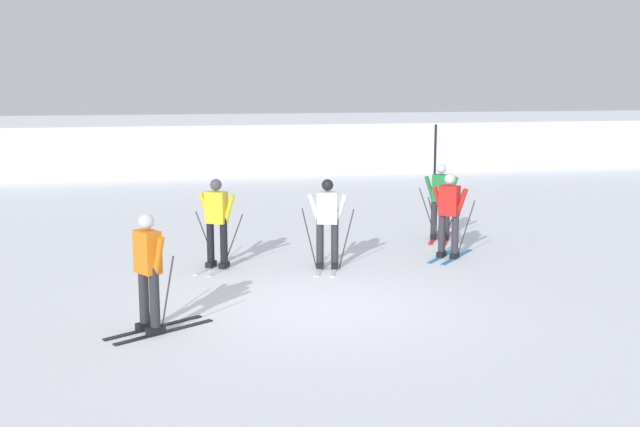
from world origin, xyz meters
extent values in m
plane|color=white|center=(0.00, 0.00, 0.00)|extent=(120.00, 120.00, 0.00)
cube|color=white|center=(0.00, 21.96, 0.95)|extent=(80.00, 9.96, 1.91)
cube|color=#237AC6|center=(3.20, 3.09, 0.01)|extent=(1.14, 1.25, 0.02)
cube|color=#237AC6|center=(3.41, 2.91, 0.01)|extent=(1.14, 1.25, 0.02)
cube|color=black|center=(3.10, 2.98, 0.07)|extent=(0.26, 0.27, 0.10)
cube|color=black|center=(3.30, 2.79, 0.07)|extent=(0.26, 0.27, 0.10)
cylinder|color=#38333D|center=(3.10, 2.98, 0.55)|extent=(0.14, 0.14, 0.85)
cylinder|color=#38333D|center=(3.30, 2.79, 0.55)|extent=(0.14, 0.14, 0.85)
cube|color=red|center=(3.20, 2.89, 1.17)|extent=(0.44, 0.43, 0.60)
cylinder|color=red|center=(3.03, 3.07, 1.16)|extent=(0.25, 0.24, 0.55)
cylinder|color=red|center=(3.40, 2.74, 1.16)|extent=(0.25, 0.24, 0.55)
sphere|color=silver|center=(3.20, 2.89, 1.60)|extent=(0.22, 0.22, 0.22)
cylinder|color=#38383D|center=(3.03, 3.18, 0.60)|extent=(0.28, 0.26, 1.20)
cylinder|color=#38383D|center=(3.51, 2.75, 0.60)|extent=(0.28, 0.26, 1.20)
cube|color=silver|center=(0.55, 2.70, 0.01)|extent=(0.56, 1.56, 0.02)
cube|color=silver|center=(0.82, 2.62, 0.01)|extent=(0.56, 1.56, 0.02)
cube|color=black|center=(0.51, 2.56, 0.07)|extent=(0.19, 0.28, 0.10)
cube|color=black|center=(0.77, 2.48, 0.07)|extent=(0.19, 0.28, 0.10)
cylinder|color=#2D2D33|center=(0.51, 2.56, 0.55)|extent=(0.14, 0.14, 0.85)
cylinder|color=#2D2D33|center=(0.77, 2.48, 0.55)|extent=(0.14, 0.14, 0.85)
cube|color=white|center=(0.64, 2.52, 1.17)|extent=(0.43, 0.34, 0.60)
cylinder|color=white|center=(0.41, 2.61, 1.16)|extent=(0.27, 0.16, 0.55)
cylinder|color=white|center=(0.88, 2.46, 1.16)|extent=(0.27, 0.16, 0.55)
sphere|color=black|center=(0.64, 2.52, 1.60)|extent=(0.22, 0.22, 0.22)
cylinder|color=#38383D|center=(0.33, 2.72, 0.57)|extent=(0.29, 0.11, 1.14)
cylinder|color=#38383D|center=(1.01, 2.51, 0.57)|extent=(0.29, 0.11, 1.14)
cube|color=black|center=(-2.59, -0.49, 0.01)|extent=(1.41, 0.92, 0.02)
cube|color=black|center=(-2.44, -0.72, 0.01)|extent=(1.41, 0.92, 0.02)
cube|color=black|center=(-2.71, -0.56, 0.07)|extent=(0.28, 0.24, 0.10)
cube|color=black|center=(-2.57, -0.80, 0.07)|extent=(0.28, 0.24, 0.10)
cylinder|color=#2D2D33|center=(-2.71, -0.56, 0.55)|extent=(0.14, 0.14, 0.85)
cylinder|color=#2D2D33|center=(-2.57, -0.80, 0.55)|extent=(0.14, 0.14, 0.85)
cube|color=orange|center=(-2.64, -0.68, 1.17)|extent=(0.40, 0.45, 0.60)
cylinder|color=orange|center=(-2.75, -0.46, 1.16)|extent=(0.21, 0.26, 0.55)
cylinder|color=orange|center=(-2.49, -0.89, 1.16)|extent=(0.21, 0.26, 0.55)
sphere|color=silver|center=(-2.64, -0.68, 1.60)|extent=(0.22, 0.22, 0.22)
cylinder|color=#38383D|center=(-2.72, -0.37, 0.59)|extent=(0.23, 0.35, 1.18)
cylinder|color=#38383D|center=(-2.39, -0.89, 0.59)|extent=(0.23, 0.35, 1.18)
cube|color=red|center=(3.64, 4.86, 0.01)|extent=(0.79, 1.47, 0.02)
cube|color=red|center=(3.89, 4.73, 0.01)|extent=(0.79, 1.47, 0.02)
cube|color=black|center=(3.57, 4.72, 0.07)|extent=(0.22, 0.29, 0.10)
cube|color=black|center=(3.82, 4.60, 0.07)|extent=(0.22, 0.29, 0.10)
cylinder|color=#2D2D33|center=(3.57, 4.72, 0.55)|extent=(0.14, 0.14, 0.85)
cylinder|color=#2D2D33|center=(3.82, 4.60, 0.55)|extent=(0.14, 0.14, 0.85)
cube|color=#23843D|center=(3.70, 4.66, 1.17)|extent=(0.45, 0.38, 0.60)
cylinder|color=#23843D|center=(3.48, 4.79, 1.16)|extent=(0.27, 0.19, 0.55)
cylinder|color=#23843D|center=(3.93, 4.57, 1.16)|extent=(0.27, 0.19, 0.55)
sphere|color=silver|center=(3.70, 4.66, 1.60)|extent=(0.22, 0.22, 0.22)
cylinder|color=#38383D|center=(3.48, 4.88, 0.57)|extent=(0.39, 0.21, 1.15)
cylinder|color=#38383D|center=(4.00, 4.62, 0.57)|extent=(0.39, 0.21, 1.15)
cube|color=silver|center=(-1.43, 3.20, 0.01)|extent=(0.91, 1.41, 0.02)
cube|color=silver|center=(-1.19, 3.05, 0.01)|extent=(0.91, 1.41, 0.02)
cube|color=black|center=(-1.51, 3.07, 0.07)|extent=(0.24, 0.28, 0.10)
cube|color=black|center=(-1.27, 2.92, 0.07)|extent=(0.24, 0.28, 0.10)
cylinder|color=black|center=(-1.51, 3.07, 0.55)|extent=(0.14, 0.14, 0.85)
cylinder|color=black|center=(-1.27, 2.92, 0.55)|extent=(0.14, 0.14, 0.85)
cube|color=yellow|center=(-1.39, 2.99, 1.17)|extent=(0.45, 0.40, 0.60)
cylinder|color=yellow|center=(-1.59, 3.14, 1.16)|extent=(0.27, 0.21, 0.55)
cylinder|color=yellow|center=(-1.17, 2.88, 1.16)|extent=(0.27, 0.21, 0.55)
sphere|color=#4C4C56|center=(-1.39, 2.99, 1.60)|extent=(0.22, 0.22, 0.22)
cylinder|color=#38383D|center=(-1.58, 3.23, 0.52)|extent=(0.39, 0.25, 1.06)
cylinder|color=#38383D|center=(-1.10, 2.93, 0.52)|extent=(0.39, 0.25, 1.06)
cylinder|color=black|center=(4.86, 8.20, 1.18)|extent=(0.07, 0.07, 2.37)
camera|label=1|loc=(-2.51, -11.57, 3.52)|focal=43.95mm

